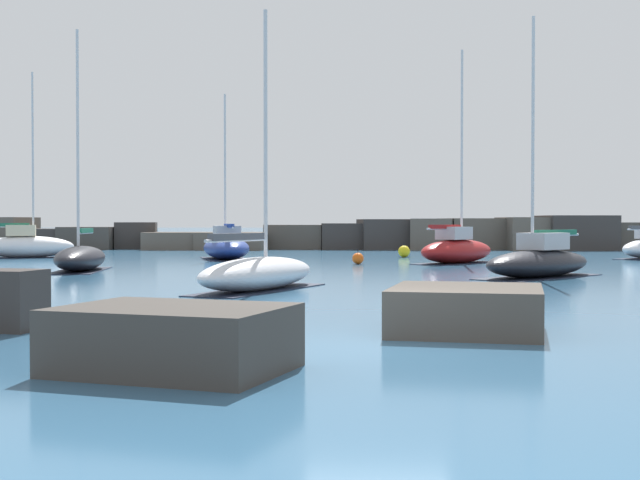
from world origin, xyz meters
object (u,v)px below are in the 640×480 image
Objects in this scene: sailboat_moored_2 at (80,257)px; sailboat_moored_5 at (539,261)px; mooring_buoy_orange_near at (404,251)px; mooring_buoy_far_side at (358,258)px; sailboat_moored_8 at (226,247)px; sailboat_moored_0 at (457,249)px; sailboat_moored_4 at (258,272)px; sailboat_moored_9 at (26,245)px.

sailboat_moored_2 is 1.04× the size of sailboat_moored_5.
mooring_buoy_far_side is at bearing -107.31° from mooring_buoy_orange_near.
sailboat_moored_5 is 21.06m from sailboat_moored_8.
mooring_buoy_far_side is at bearing 124.71° from sailboat_moored_5.
sailboat_moored_0 is at bearing 13.73° from mooring_buoy_far_side.
sailboat_moored_8 is 9.15m from mooring_buoy_far_side.
sailboat_moored_5 is at bearing -77.02° from mooring_buoy_orange_near.
sailboat_moored_2 is at bearing 130.81° from sailboat_moored_4.
mooring_buoy_far_side is (19.47, -6.87, -0.48)m from sailboat_moored_9.
sailboat_moored_4 is at bearing -78.67° from sailboat_moored_8.
mooring_buoy_orange_near is at bearing 4.37° from sailboat_moored_9.
sailboat_moored_8 is 12.10× the size of mooring_buoy_far_side.
sailboat_moored_9 reaches higher than sailboat_moored_5.
sailboat_moored_0 is 11.44m from sailboat_moored_5.
sailboat_moored_9 is (-12.05, 1.53, 0.04)m from sailboat_moored_8.
mooring_buoy_far_side is at bearing 80.10° from sailboat_moored_4.
mooring_buoy_far_side is (11.84, 6.64, -0.30)m from sailboat_moored_2.
sailboat_moored_2 is at bearing -150.71° from mooring_buoy_far_side.
sailboat_moored_5 reaches higher than sailboat_moored_4.
sailboat_moored_2 is 1.10× the size of sailboat_moored_8.
mooring_buoy_far_side is (-6.96, 10.05, -0.35)m from sailboat_moored_5.
sailboat_moored_2 is 11.33× the size of mooring_buoy_orange_near.
sailboat_moored_8 is (-4.46, 22.28, 0.17)m from sailboat_moored_4.
sailboat_moored_9 is at bearing 160.55° from mooring_buoy_far_side.
sailboat_moored_4 is (-7.96, -18.16, -0.17)m from sailboat_moored_0.
sailboat_moored_2 is at bearing -133.66° from mooring_buoy_orange_near.
sailboat_moored_9 is (-24.47, 5.65, 0.04)m from sailboat_moored_0.
sailboat_moored_2 reaches higher than sailboat_moored_5.
sailboat_moored_4 is 0.80× the size of sailboat_moored_9.
mooring_buoy_orange_near is (-4.29, 18.61, -0.28)m from sailboat_moored_5.
sailboat_moored_2 is at bearing -110.27° from sailboat_moored_8.
sailboat_moored_4 is (8.89, -10.29, -0.04)m from sailboat_moored_2.
sailboat_moored_5 is 19.10m from mooring_buoy_orange_near.
sailboat_moored_0 is 7.71m from mooring_buoy_orange_near.
sailboat_moored_5 is at bearing -32.63° from sailboat_moored_9.
sailboat_moored_9 is at bearing 119.43° from sailboat_moored_2.
mooring_buoy_far_side is at bearing -35.77° from sailboat_moored_8.
sailboat_moored_2 is at bearing -60.57° from sailboat_moored_9.
sailboat_moored_2 reaches higher than sailboat_moored_8.
sailboat_moored_4 is 12.07m from sailboat_moored_5.
mooring_buoy_orange_near is at bearing 72.69° from mooring_buoy_far_side.
sailboat_moored_8 is (4.43, 11.98, 0.13)m from sailboat_moored_2.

